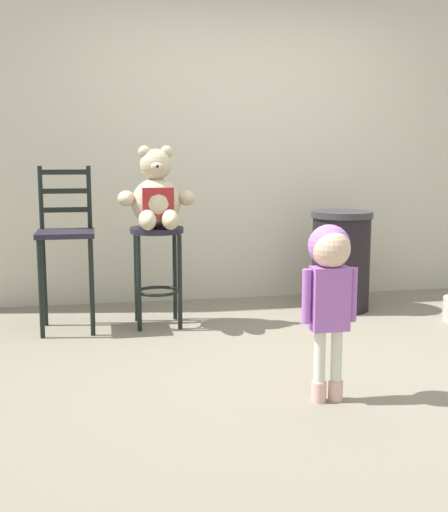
{
  "coord_description": "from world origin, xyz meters",
  "views": [
    {
      "loc": [
        -1.21,
        -3.61,
        1.23
      ],
      "look_at": [
        -0.44,
        0.3,
        0.61
      ],
      "focal_mm": 45.76,
      "sensor_mm": 36.0,
      "label": 1
    }
  ],
  "objects_px": {
    "bar_stool_with_teddy": "(157,256)",
    "bar_chair_empty": "(66,240)",
    "trash_bin": "(341,261)",
    "teddy_bear": "(157,198)",
    "child_walking": "(330,274)"
  },
  "relations": [
    {
      "from": "bar_stool_with_teddy",
      "to": "bar_chair_empty",
      "type": "bearing_deg",
      "value": 179.79
    },
    {
      "from": "bar_stool_with_teddy",
      "to": "bar_chair_empty",
      "type": "distance_m",
      "value": 0.65
    },
    {
      "from": "bar_stool_with_teddy",
      "to": "teddy_bear",
      "type": "xyz_separation_m",
      "value": [
        0.0,
        -0.03,
        0.42
      ]
    },
    {
      "from": "bar_stool_with_teddy",
      "to": "teddy_bear",
      "type": "distance_m",
      "value": 0.42
    },
    {
      "from": "bar_stool_with_teddy",
      "to": "child_walking",
      "type": "xyz_separation_m",
      "value": [
        0.69,
        -1.65,
        0.14
      ]
    },
    {
      "from": "trash_bin",
      "to": "bar_chair_empty",
      "type": "height_order",
      "value": "bar_chair_empty"
    },
    {
      "from": "bar_stool_with_teddy",
      "to": "child_walking",
      "type": "height_order",
      "value": "child_walking"
    },
    {
      "from": "teddy_bear",
      "to": "bar_chair_empty",
      "type": "height_order",
      "value": "teddy_bear"
    },
    {
      "from": "child_walking",
      "to": "trash_bin",
      "type": "xyz_separation_m",
      "value": [
        0.79,
        1.85,
        -0.25
      ]
    },
    {
      "from": "child_walking",
      "to": "bar_chair_empty",
      "type": "height_order",
      "value": "bar_chair_empty"
    },
    {
      "from": "teddy_bear",
      "to": "trash_bin",
      "type": "height_order",
      "value": "teddy_bear"
    },
    {
      "from": "teddy_bear",
      "to": "bar_chair_empty",
      "type": "distance_m",
      "value": 0.7
    },
    {
      "from": "trash_bin",
      "to": "bar_stool_with_teddy",
      "type": "bearing_deg",
      "value": -172.33
    },
    {
      "from": "child_walking",
      "to": "trash_bin",
      "type": "relative_size",
      "value": 1.13
    },
    {
      "from": "bar_stool_with_teddy",
      "to": "trash_bin",
      "type": "bearing_deg",
      "value": 7.67
    }
  ]
}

